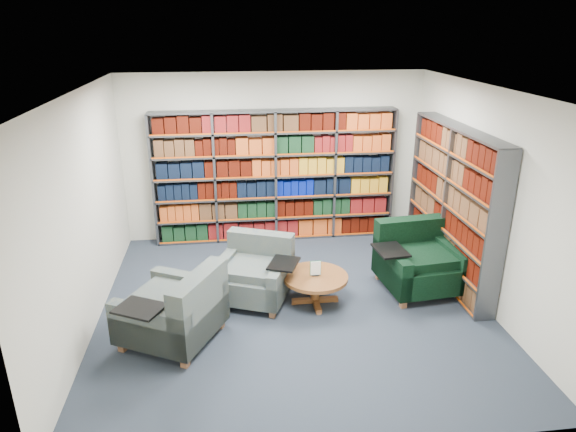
{
  "coord_description": "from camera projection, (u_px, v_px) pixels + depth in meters",
  "views": [
    {
      "loc": [
        -0.81,
        -5.89,
        3.53
      ],
      "look_at": [
        0.0,
        0.6,
        1.05
      ],
      "focal_mm": 32.0,
      "sensor_mm": 36.0,
      "label": 1
    }
  ],
  "objects": [
    {
      "name": "chair_teal_front",
      "position": [
        178.0,
        313.0,
        5.94
      ],
      "size": [
        1.35,
        1.36,
        0.91
      ],
      "color": "#0A1D3C",
      "rests_on": "ground"
    },
    {
      "name": "bookshelf_back",
      "position": [
        275.0,
        177.0,
        8.6
      ],
      "size": [
        4.0,
        0.28,
        2.2
      ],
      "color": "#47494F",
      "rests_on": "ground"
    },
    {
      "name": "chair_teal_left",
      "position": [
        256.0,
        274.0,
        6.95
      ],
      "size": [
        1.23,
        1.2,
        0.84
      ],
      "color": "#0A1D3C",
      "rests_on": "ground"
    },
    {
      "name": "coffee_table",
      "position": [
        315.0,
        281.0,
        6.77
      ],
      "size": [
        0.86,
        0.86,
        0.61
      ],
      "color": "brown",
      "rests_on": "ground"
    },
    {
      "name": "room_shell",
      "position": [
        294.0,
        207.0,
        6.32
      ],
      "size": [
        5.02,
        5.02,
        2.82
      ],
      "color": "black",
      "rests_on": "ground"
    },
    {
      "name": "chair_green_right",
      "position": [
        416.0,
        262.0,
        7.2
      ],
      "size": [
        1.24,
        1.11,
        0.92
      ],
      "color": "black",
      "rests_on": "ground"
    },
    {
      "name": "bookshelf_right",
      "position": [
        452.0,
        206.0,
        7.25
      ],
      "size": [
        0.28,
        2.5,
        2.2
      ],
      "color": "#47494F",
      "rests_on": "ground"
    }
  ]
}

